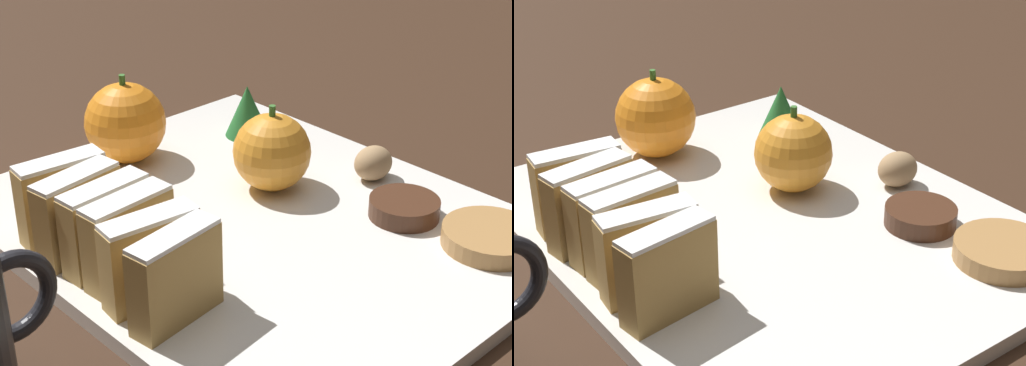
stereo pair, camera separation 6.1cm
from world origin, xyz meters
TOP-DOWN VIEW (x-y plane):
  - ground_plane at (0.00, 0.00)m, footprint 6.00×6.00m
  - serving_platter at (0.00, 0.00)m, footprint 0.31×0.39m
  - stollen_slice_front at (-0.12, -0.06)m, footprint 0.06×0.03m
  - stollen_slice_second at (-0.12, -0.03)m, footprint 0.06×0.03m
  - stollen_slice_third at (-0.11, -0.00)m, footprint 0.06×0.02m
  - stollen_slice_fourth at (-0.11, 0.02)m, footprint 0.06×0.02m
  - stollen_slice_fifth at (-0.12, 0.05)m, footprint 0.06×0.03m
  - stollen_slice_sixth at (-0.11, 0.08)m, footprint 0.06×0.03m
  - orange_near at (0.04, 0.03)m, footprint 0.06×0.06m
  - orange_far at (-0.01, 0.15)m, footprint 0.07×0.07m
  - walnut at (0.11, -0.02)m, footprint 0.03×0.03m
  - chocolate_cookie at (0.08, -0.07)m, footprint 0.05×0.05m
  - gingerbread_cookie at (0.09, -0.14)m, footprint 0.07×0.07m
  - evergreen_sprig at (0.10, 0.12)m, footprint 0.04×0.04m

SIDE VIEW (x-z plane):
  - ground_plane at x=0.00m, z-range 0.00..0.00m
  - serving_platter at x=0.00m, z-range 0.00..0.01m
  - gingerbread_cookie at x=0.09m, z-range 0.01..0.02m
  - chocolate_cookie at x=0.08m, z-range 0.01..0.03m
  - walnut at x=0.11m, z-range 0.01..0.04m
  - evergreen_sprig at x=0.10m, z-range 0.01..0.06m
  - stollen_slice_front at x=-0.12m, z-range 0.01..0.07m
  - stollen_slice_second at x=-0.12m, z-range 0.01..0.07m
  - stollen_slice_third at x=-0.11m, z-range 0.01..0.07m
  - stollen_slice_fourth at x=-0.11m, z-range 0.01..0.07m
  - stollen_slice_fifth at x=-0.12m, z-range 0.01..0.07m
  - stollen_slice_sixth at x=-0.11m, z-range 0.01..0.07m
  - orange_near at x=0.04m, z-range 0.01..0.08m
  - orange_far at x=-0.01m, z-range 0.01..0.08m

